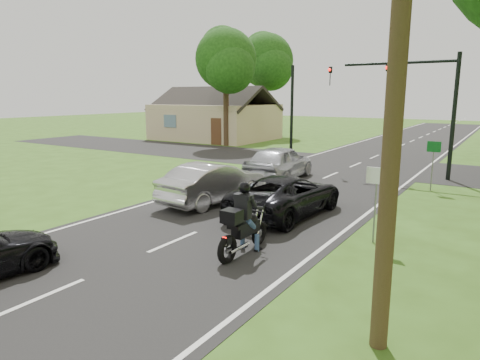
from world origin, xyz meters
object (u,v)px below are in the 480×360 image
(traffic_signal, at_px, (414,93))
(silver_suv, at_px, (279,162))
(dark_suv, at_px, (287,195))
(utility_pole_near, at_px, (401,19))
(sign_white, at_px, (376,187))
(sign_green, at_px, (433,154))
(motorcycle_rider, at_px, (243,226))
(silver_sedan, at_px, (214,183))

(traffic_signal, bearing_deg, silver_suv, -138.48)
(dark_suv, relative_size, utility_pole_near, 0.49)
(sign_white, xyz_separation_m, sign_green, (0.20, 8.00, 0.00))
(dark_suv, distance_m, sign_white, 3.68)
(sign_white, relative_size, sign_green, 1.00)
(motorcycle_rider, bearing_deg, traffic_signal, 84.98)
(silver_suv, height_order, sign_green, sign_green)
(traffic_signal, distance_m, sign_white, 11.39)
(motorcycle_rider, bearing_deg, silver_sedan, 133.98)
(dark_suv, bearing_deg, sign_white, 162.70)
(motorcycle_rider, distance_m, sign_white, 3.84)
(silver_suv, distance_m, traffic_signal, 7.47)
(traffic_signal, height_order, sign_white, traffic_signal)
(silver_suv, bearing_deg, sign_white, 129.43)
(silver_sedan, distance_m, utility_pole_near, 10.97)
(motorcycle_rider, xyz_separation_m, sign_green, (2.78, 10.71, 0.84))
(silver_sedan, height_order, silver_suv, silver_suv)
(utility_pole_near, bearing_deg, silver_suv, 124.34)
(dark_suv, xyz_separation_m, silver_sedan, (-3.09, -0.00, 0.08))
(dark_suv, xyz_separation_m, sign_green, (3.53, 6.72, 0.91))
(motorcycle_rider, relative_size, utility_pole_near, 0.22)
(silver_sedan, distance_m, traffic_signal, 11.48)
(silver_sedan, xyz_separation_m, traffic_signal, (5.06, 9.74, 3.36))
(silver_suv, bearing_deg, motorcycle_rider, 107.53)
(silver_sedan, relative_size, traffic_signal, 0.73)
(motorcycle_rider, xyz_separation_m, traffic_signal, (1.22, 13.73, 3.38))
(traffic_signal, distance_m, sign_green, 4.24)
(silver_sedan, bearing_deg, dark_suv, -174.18)
(silver_sedan, height_order, sign_white, sign_white)
(dark_suv, xyz_separation_m, traffic_signal, (1.97, 9.74, 3.44))
(silver_sedan, xyz_separation_m, sign_white, (6.42, -1.27, 0.82))
(silver_sedan, distance_m, silver_suv, 5.29)
(silver_sedan, xyz_separation_m, utility_pole_near, (7.92, -6.25, 4.31))
(motorcycle_rider, distance_m, traffic_signal, 14.19)
(silver_sedan, bearing_deg, motorcycle_rider, 139.70)
(silver_sedan, relative_size, sign_white, 2.18)
(dark_suv, distance_m, silver_suv, 6.11)
(motorcycle_rider, distance_m, silver_suv, 10.03)
(silver_suv, xyz_separation_m, sign_white, (6.39, -6.57, 0.74))
(motorcycle_rider, xyz_separation_m, silver_suv, (-3.81, 9.28, 0.10))
(sign_white, height_order, sign_green, same)
(dark_suv, height_order, utility_pole_near, utility_pole_near)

